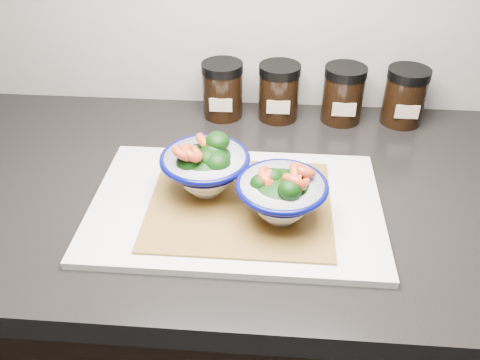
# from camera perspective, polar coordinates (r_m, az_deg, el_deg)

# --- Properties ---
(cabinet) EXTENTS (3.43, 0.58, 0.86)m
(cabinet) POSITION_cam_1_polar(r_m,az_deg,el_deg) (1.19, 8.02, -19.41)
(cabinet) COLOR black
(cabinet) RESTS_ON ground
(countertop) EXTENTS (3.50, 0.60, 0.04)m
(countertop) POSITION_cam_1_polar(r_m,az_deg,el_deg) (0.87, 10.44, -2.06)
(countertop) COLOR black
(countertop) RESTS_ON cabinet
(cutting_board) EXTENTS (0.45, 0.30, 0.01)m
(cutting_board) POSITION_cam_1_polar(r_m,az_deg,el_deg) (0.80, -0.46, -2.91)
(cutting_board) COLOR silver
(cutting_board) RESTS_ON countertop
(bamboo_mat) EXTENTS (0.28, 0.24, 0.00)m
(bamboo_mat) POSITION_cam_1_polar(r_m,az_deg,el_deg) (0.79, -0.00, -2.73)
(bamboo_mat) COLOR #AA8433
(bamboo_mat) RESTS_ON cutting_board
(bowl_left) EXTENTS (0.14, 0.14, 0.10)m
(bowl_left) POSITION_cam_1_polar(r_m,az_deg,el_deg) (0.79, -3.89, 1.49)
(bowl_left) COLOR white
(bowl_left) RESTS_ON bamboo_mat
(bowl_right) EXTENTS (0.14, 0.14, 0.10)m
(bowl_right) POSITION_cam_1_polar(r_m,az_deg,el_deg) (0.74, 4.66, -1.60)
(bowl_right) COLOR white
(bowl_right) RESTS_ON bamboo_mat
(spice_jar_a) EXTENTS (0.08, 0.08, 0.11)m
(spice_jar_a) POSITION_cam_1_polar(r_m,az_deg,el_deg) (1.03, -1.96, 10.08)
(spice_jar_a) COLOR black
(spice_jar_a) RESTS_ON countertop
(spice_jar_b) EXTENTS (0.08, 0.08, 0.11)m
(spice_jar_b) POSITION_cam_1_polar(r_m,az_deg,el_deg) (1.03, 4.38, 9.85)
(spice_jar_b) COLOR black
(spice_jar_b) RESTS_ON countertop
(spice_jar_c) EXTENTS (0.08, 0.08, 0.11)m
(spice_jar_c) POSITION_cam_1_polar(r_m,az_deg,el_deg) (1.03, 11.50, 9.44)
(spice_jar_c) COLOR black
(spice_jar_c) RESTS_ON countertop
(spice_jar_d) EXTENTS (0.08, 0.08, 0.11)m
(spice_jar_d) POSITION_cam_1_polar(r_m,az_deg,el_deg) (1.06, 18.01, 8.94)
(spice_jar_d) COLOR black
(spice_jar_d) RESTS_ON countertop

